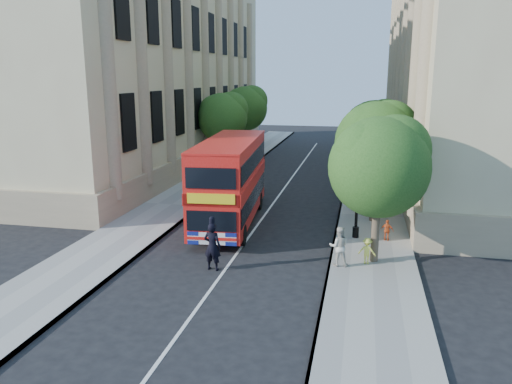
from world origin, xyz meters
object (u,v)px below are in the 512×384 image
Objects in this scene: lamp_post at (358,188)px; box_van at (238,179)px; double_decker_bus at (230,179)px; woman_pedestrian at (339,246)px; police_constable at (212,246)px.

box_van is (-7.23, 6.05, -1.14)m from lamp_post.
double_decker_bus is 5.90× the size of woman_pedestrian.
double_decker_bus reaches higher than box_van.
double_decker_bus is at bearing 168.96° from lamp_post.
lamp_post is 2.65× the size of police_constable.
lamp_post is 3.20× the size of woman_pedestrian.
double_decker_bus is at bearing -82.29° from box_van.
box_van is (-0.83, 4.80, -1.01)m from double_decker_bus.
woman_pedestrian is at bearing -98.99° from lamp_post.
double_decker_bus is 1.92× the size of box_van.
police_constable is at bearing 7.04° from woman_pedestrian.
police_constable is (-5.48, -5.00, -1.54)m from lamp_post.
box_van is at bearing -62.88° from woman_pedestrian.
lamp_post is 9.50m from box_van.
double_decker_bus reaches higher than woman_pedestrian.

